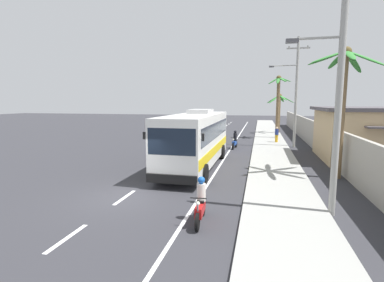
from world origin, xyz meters
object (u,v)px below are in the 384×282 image
Objects in this scene: palm_nearest at (279,106)px; palm_third at (344,85)px; utility_pole_mid at (295,90)px; palm_second at (278,97)px; coach_bus_foreground at (196,138)px; motorcycle_trailing at (235,141)px; motorcycle_beside_bus at (201,204)px; pedestrian_near_kerb at (277,134)px; utility_pole_nearest at (338,82)px.

palm_nearest is 0.74× the size of palm_third.
utility_pole_mid is 1.40× the size of palm_second.
coach_bus_foreground is 1.50× the size of palm_second.
palm_second is at bearing 63.32° from motorcycle_trailing.
utility_pole_mid is (7.02, 10.10, 3.38)m from coach_bus_foreground.
motorcycle_beside_bus is at bearing -89.19° from motorcycle_trailing.
pedestrian_near_kerb is 9.86m from palm_nearest.
motorcycle_beside_bus is 0.27× the size of palm_second.
utility_pole_nearest is 23.17m from palm_second.
palm_third is (2.64, -13.29, 4.17)m from pedestrian_near_kerb.
motorcycle_trailing is 0.20× the size of utility_pole_mid.
palm_nearest is (0.72, 9.45, 2.70)m from pedestrian_near_kerb.
utility_pole_mid is (1.36, -2.25, 4.36)m from pedestrian_near_kerb.
utility_pole_nearest is at bearing -105.91° from palm_third.
utility_pole_mid reaches higher than coach_bus_foreground.
coach_bus_foreground is at bearing -109.81° from palm_second.
pedestrian_near_kerb is 14.18m from palm_third.
motorcycle_beside_bus is at bearing -98.17° from palm_nearest.
utility_pole_nearest is 28.65m from palm_nearest.
utility_pole_mid is 1.40× the size of palm_third.
utility_pole_nearest is at bearing -45.81° from coach_bus_foreground.
palm_third is at bearing -83.38° from utility_pole_mid.
palm_second is (-0.49, -5.46, 1.11)m from palm_nearest.
palm_nearest is at bearing 33.20° from pedestrian_near_kerb.
utility_pole_mid is 6.37m from palm_second.
palm_second is at bearing 34.28° from pedestrian_near_kerb.
motorcycle_beside_bus is 0.21× the size of utility_pole_nearest.
motorcycle_trailing is at bearing -108.62° from palm_nearest.
motorcycle_beside_bus is 0.28× the size of palm_third.
utility_pole_mid reaches higher than motorcycle_beside_bus.
palm_second is (5.89, 16.34, 2.82)m from coach_bus_foreground.
motorcycle_trailing is 0.37× the size of palm_nearest.
palm_third is at bearing -85.16° from palm_nearest.
pedestrian_near_kerb is 19.59m from utility_pole_nearest.
utility_pole_mid is 11.83m from palm_nearest.
utility_pole_nearest is 1.74× the size of palm_nearest.
palm_second reaches higher than palm_nearest.
utility_pole_mid is at bearing 55.20° from coach_bus_foreground.
palm_second is (-0.74, 23.16, -0.15)m from utility_pole_nearest.
pedestrian_near_kerb is at bearing 101.24° from palm_third.
palm_second is at bearing 97.95° from palm_third.
pedestrian_near_kerb is at bearing 80.12° from motorcycle_beside_bus.
palm_nearest is (6.38, 21.80, 1.71)m from coach_bus_foreground.
motorcycle_trailing is 14.67m from palm_nearest.
utility_pole_nearest is at bearing 20.36° from motorcycle_beside_bus.
motorcycle_beside_bus is 1.00× the size of motorcycle_trailing.
pedestrian_near_kerb is 0.29× the size of palm_nearest.
motorcycle_trailing is 1.26× the size of pedestrian_near_kerb.
palm_nearest is (4.35, 30.33, 2.99)m from motorcycle_beside_bus.
palm_second is (4.10, 8.16, 4.09)m from motorcycle_trailing.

